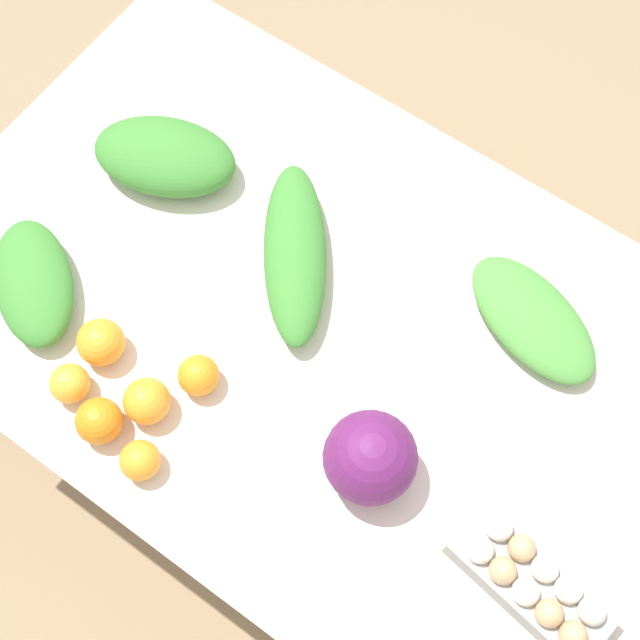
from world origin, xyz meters
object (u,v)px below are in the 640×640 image
at_px(greens_bunch_chard, 295,253).
at_px(greens_bunch_beet_tops, 165,156).
at_px(orange_0, 198,375).
at_px(greens_bunch_scallion, 34,283).
at_px(orange_2, 147,401).
at_px(greens_bunch_dandelion, 533,319).
at_px(orange_3, 101,342).
at_px(egg_carton, 531,582).
at_px(orange_4, 140,460).
at_px(orange_5, 99,421).
at_px(cabbage_purple, 370,458).
at_px(orange_1, 70,384).

xyz_separation_m(greens_bunch_chard, greens_bunch_beet_tops, (-0.31, 0.02, 0.01)).
relative_size(greens_bunch_chard, orange_0, 5.11).
xyz_separation_m(greens_bunch_scallion, greens_bunch_beet_tops, (0.03, 0.33, 0.01)).
bearing_deg(greens_bunch_chard, orange_2, -96.27).
height_order(greens_bunch_dandelion, orange_3, orange_3).
bearing_deg(egg_carton, orange_3, -165.87).
xyz_separation_m(orange_4, orange_5, (-0.10, 0.01, 0.01)).
bearing_deg(orange_2, orange_5, -120.88).
relative_size(greens_bunch_dandelion, orange_0, 3.93).
bearing_deg(orange_2, cabbage_purple, 19.17).
xyz_separation_m(orange_1, orange_5, (0.08, -0.02, 0.01)).
distance_m(orange_0, orange_5, 0.18).
relative_size(greens_bunch_chard, orange_5, 4.61).
distance_m(greens_bunch_dandelion, greens_bunch_beet_tops, 0.73).
distance_m(cabbage_purple, orange_2, 0.38).
xyz_separation_m(greens_bunch_chard, orange_3, (-0.17, -0.33, 0.00)).
xyz_separation_m(egg_carton, greens_bunch_dandelion, (-0.22, 0.39, -0.01)).
bearing_deg(egg_carton, orange_0, -168.91).
height_order(cabbage_purple, orange_2, cabbage_purple).
relative_size(greens_bunch_beet_tops, orange_3, 3.26).
bearing_deg(greens_bunch_dandelion, orange_2, -131.83).
height_order(egg_carton, orange_3, egg_carton).
height_order(egg_carton, greens_bunch_scallion, egg_carton).
bearing_deg(egg_carton, orange_4, -153.63).
relative_size(cabbage_purple, greens_bunch_scallion, 0.60).
xyz_separation_m(cabbage_purple, orange_1, (-0.49, -0.18, -0.04)).
relative_size(cabbage_purple, greens_bunch_beet_tops, 0.56).
distance_m(egg_carton, orange_1, 0.81).
distance_m(greens_bunch_dandelion, orange_0, 0.58).
bearing_deg(orange_3, cabbage_purple, 10.30).
height_order(greens_bunch_chard, orange_4, greens_bunch_chard).
height_order(greens_bunch_beet_tops, orange_0, greens_bunch_beet_tops).
height_order(greens_bunch_scallion, orange_3, orange_3).
height_order(orange_0, orange_1, orange_0).
relative_size(greens_bunch_scallion, orange_0, 3.58).
xyz_separation_m(greens_bunch_chard, orange_1, (-0.17, -0.42, -0.01)).
distance_m(greens_bunch_dandelion, orange_3, 0.75).
bearing_deg(greens_bunch_beet_tops, greens_bunch_chard, -3.97).
relative_size(egg_carton, orange_4, 4.03).
bearing_deg(greens_bunch_chard, greens_bunch_dandelion, 18.51).
relative_size(orange_1, orange_4, 1.01).
distance_m(greens_bunch_chard, greens_bunch_dandelion, 0.43).
relative_size(orange_4, orange_5, 0.86).
distance_m(greens_bunch_chard, orange_5, 0.45).
relative_size(orange_3, orange_4, 1.22).
bearing_deg(orange_3, greens_bunch_chard, 62.59).
distance_m(greens_bunch_beet_tops, orange_2, 0.47).
relative_size(orange_2, orange_5, 1.01).
bearing_deg(orange_4, egg_carton, 17.76).
distance_m(cabbage_purple, greens_bunch_beet_tops, 0.69).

